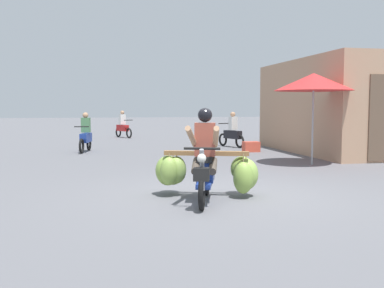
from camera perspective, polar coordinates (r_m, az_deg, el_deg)
ground_plane at (r=8.12m, az=3.71°, el=-6.58°), size 120.00×120.00×0.00m
motorbike_main_loaded at (r=7.85m, az=1.66°, el=-3.17°), size 1.89×1.95×1.58m
motorbike_distant_ahead_left at (r=16.27m, az=-13.41°, el=1.01°), size 0.58×1.60×1.40m
motorbike_distant_ahead_right at (r=17.76m, az=5.15°, el=1.43°), size 0.74×1.55×1.40m
motorbike_distant_far_ahead at (r=23.47m, az=-8.82°, el=2.20°), size 0.85×1.49×1.40m
shopfront_building at (r=16.85m, az=19.04°, el=4.54°), size 4.04×6.45×3.21m
market_umbrella_near_shop at (r=12.70m, az=15.26°, el=7.64°), size 2.15×2.15×2.51m
produce_crate at (r=16.03m, az=7.54°, el=-0.34°), size 0.56×0.40×0.36m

